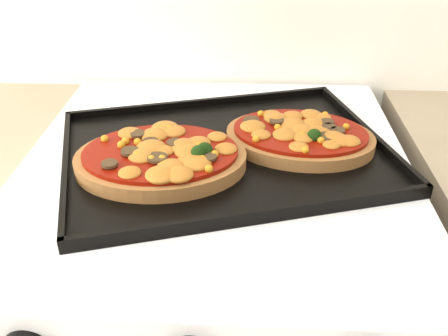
# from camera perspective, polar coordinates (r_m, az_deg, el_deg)

# --- Properties ---
(baking_tray) EXTENTS (0.56, 0.48, 0.02)m
(baking_tray) POSITION_cam_1_polar(r_m,az_deg,el_deg) (0.76, 0.18, 2.09)
(baking_tray) COLOR black
(baking_tray) RESTS_ON stove
(pizza_left) EXTENTS (0.26, 0.21, 0.04)m
(pizza_left) POSITION_cam_1_polar(r_m,az_deg,el_deg) (0.72, -7.25, 1.33)
(pizza_left) COLOR #A16637
(pizza_left) RESTS_ON baking_tray
(pizza_right) EXTENTS (0.25, 0.20, 0.03)m
(pizza_right) POSITION_cam_1_polar(r_m,az_deg,el_deg) (0.78, 8.67, 3.73)
(pizza_right) COLOR #A16637
(pizza_right) RESTS_ON baking_tray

